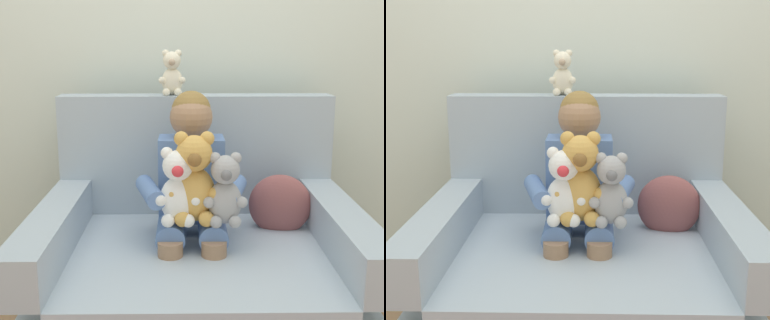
# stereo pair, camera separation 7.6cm
# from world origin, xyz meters

# --- Properties ---
(back_wall) EXTENTS (6.00, 0.10, 2.60)m
(back_wall) POSITION_xyz_m (0.00, 0.72, 1.30)
(back_wall) COLOR silver
(back_wall) RESTS_ON ground
(armchair) EXTENTS (1.22, 1.04, 0.97)m
(armchair) POSITION_xyz_m (0.00, 0.05, 0.29)
(armchair) COLOR #9EADBC
(armchair) RESTS_ON ground
(seated_child) EXTENTS (0.45, 0.39, 0.82)m
(seated_child) POSITION_xyz_m (-0.02, 0.10, 0.64)
(seated_child) COLOR #597AB7
(seated_child) RESTS_ON armchair
(plush_honey) EXTENTS (0.20, 0.17, 0.34)m
(plush_honey) POSITION_xyz_m (-0.02, -0.03, 0.70)
(plush_honey) COLOR gold
(plush_honey) RESTS_ON armchair
(plush_white) EXTENTS (0.17, 0.14, 0.29)m
(plush_white) POSITION_xyz_m (-0.08, -0.05, 0.67)
(plush_white) COLOR white
(plush_white) RESTS_ON armchair
(plush_grey) EXTENTS (0.16, 0.13, 0.27)m
(plush_grey) POSITION_xyz_m (0.10, -0.06, 0.67)
(plush_grey) COLOR #9E9EA3
(plush_grey) RESTS_ON armchair
(plush_cream_on_backrest) EXTENTS (0.12, 0.10, 0.20)m
(plush_cream_on_backrest) POSITION_xyz_m (-0.10, 0.44, 1.06)
(plush_cream_on_backrest) COLOR silver
(plush_cream_on_backrest) RESTS_ON armchair
(throw_pillow) EXTENTS (0.27, 0.15, 0.26)m
(throw_pillow) POSITION_xyz_m (0.35, 0.20, 0.53)
(throw_pillow) COLOR #8C4C4C
(throw_pillow) RESTS_ON armchair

